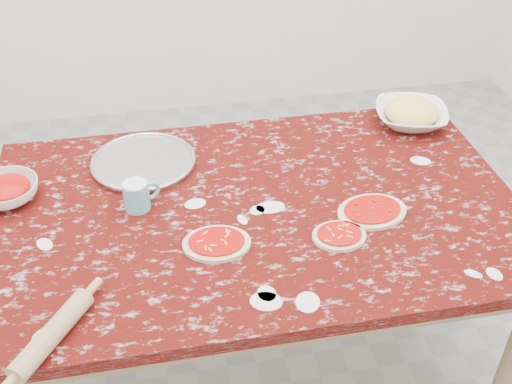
% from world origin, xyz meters
% --- Properties ---
extents(ground, '(4.00, 4.00, 0.00)m').
position_xyz_m(ground, '(0.00, 0.00, 0.00)').
color(ground, gray).
extents(worktable, '(1.60, 1.00, 0.75)m').
position_xyz_m(worktable, '(0.00, 0.00, 0.67)').
color(worktable, '#3D0906').
rests_on(worktable, ground).
extents(pizza_tray, '(0.34, 0.34, 0.01)m').
position_xyz_m(pizza_tray, '(-0.32, 0.29, 0.76)').
color(pizza_tray, '#B2B2B7').
rests_on(pizza_tray, worktable).
extents(sauce_bowl, '(0.25, 0.25, 0.06)m').
position_xyz_m(sauce_bowl, '(-0.74, 0.17, 0.78)').
color(sauce_bowl, white).
rests_on(sauce_bowl, worktable).
extents(cheese_bowl, '(0.31, 0.31, 0.06)m').
position_xyz_m(cheese_bowl, '(0.64, 0.37, 0.78)').
color(cheese_bowl, white).
rests_on(cheese_bowl, worktable).
extents(flour_mug, '(0.11, 0.08, 0.09)m').
position_xyz_m(flour_mug, '(-0.35, 0.06, 0.80)').
color(flour_mug, '#66AEC0').
rests_on(flour_mug, worktable).
extents(pizza_left, '(0.21, 0.17, 0.02)m').
position_xyz_m(pizza_left, '(-0.14, -0.16, 0.76)').
color(pizza_left, beige).
rests_on(pizza_left, worktable).
extents(pizza_mid, '(0.16, 0.13, 0.02)m').
position_xyz_m(pizza_mid, '(0.20, -0.19, 0.76)').
color(pizza_mid, beige).
rests_on(pizza_mid, worktable).
extents(pizza_right, '(0.23, 0.19, 0.02)m').
position_xyz_m(pizza_right, '(0.33, -0.10, 0.76)').
color(pizza_right, beige).
rests_on(pizza_right, worktable).
extents(rolling_pin, '(0.19, 0.25, 0.05)m').
position_xyz_m(rolling_pin, '(-0.57, -0.42, 0.78)').
color(rolling_pin, tan).
rests_on(rolling_pin, worktable).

